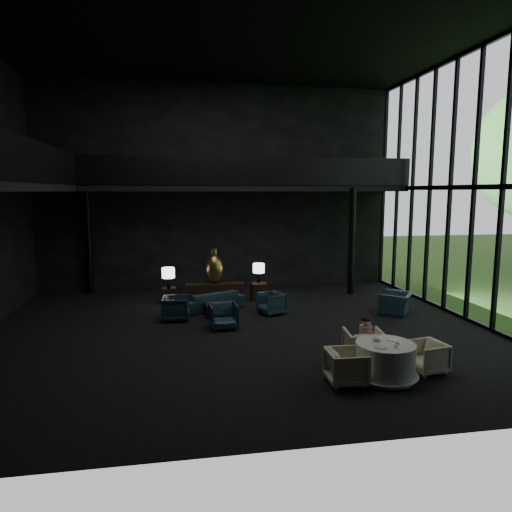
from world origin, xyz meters
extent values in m
cube|color=black|center=(0.00, 0.00, 0.00)|extent=(14.00, 12.00, 0.02)
cube|color=black|center=(0.00, 0.00, 8.00)|extent=(14.00, 12.00, 0.02)
cube|color=black|center=(0.00, 6.00, 4.00)|extent=(14.00, 0.04, 8.00)
cube|color=black|center=(0.00, -6.00, 4.00)|extent=(14.00, 0.04, 8.00)
cube|color=black|center=(1.00, 5.00, 4.00)|extent=(12.00, 2.00, 0.25)
cube|color=black|center=(-5.00, 0.00, 4.60)|extent=(0.06, 12.00, 1.00)
cube|color=black|center=(1.00, 4.00, 4.60)|extent=(12.00, 0.06, 1.00)
cylinder|color=black|center=(-5.00, 5.70, 2.00)|extent=(0.24, 0.24, 4.00)
cylinder|color=black|center=(4.80, 4.00, 2.00)|extent=(0.24, 0.24, 4.00)
cube|color=black|center=(-0.41, 3.58, 0.32)|extent=(2.04, 0.46, 0.65)
ellipsoid|color=#B5923A|center=(-0.41, 3.74, 1.16)|extent=(0.66, 0.66, 1.02)
cylinder|color=#B5923A|center=(-0.41, 3.74, 1.77)|extent=(0.22, 0.22, 0.21)
cube|color=black|center=(-2.01, 3.69, 0.27)|extent=(0.49, 0.49, 0.54)
cylinder|color=black|center=(-2.01, 3.51, 0.73)|extent=(0.13, 0.13, 0.38)
cylinder|color=white|center=(-2.01, 3.51, 1.10)|extent=(0.44, 0.44, 0.35)
cube|color=black|center=(1.19, 3.62, 0.30)|extent=(0.55, 0.55, 0.60)
cylinder|color=black|center=(1.19, 3.70, 0.79)|extent=(0.13, 0.13, 0.37)
cylinder|color=white|center=(1.19, 3.70, 1.14)|extent=(0.42, 0.42, 0.33)
imported|color=black|center=(-0.61, 2.51, 0.42)|extent=(2.21, 1.45, 0.84)
imported|color=#162B3A|center=(-1.76, 1.44, 0.42)|extent=(0.83, 0.87, 0.84)
imported|color=black|center=(1.22, 1.62, 0.37)|extent=(0.88, 0.91, 0.73)
imported|color=black|center=(-0.43, 0.35, 0.40)|extent=(0.84, 0.80, 0.81)
imported|color=#284349|center=(5.16, 1.01, 0.44)|extent=(1.13, 1.20, 0.88)
cube|color=black|center=(-0.41, 1.72, 0.20)|extent=(0.96, 0.96, 0.40)
cylinder|color=white|center=(2.56, -3.70, 0.38)|extent=(1.23, 1.23, 0.75)
cone|color=white|center=(2.56, -3.70, 0.05)|extent=(1.39, 1.39, 0.10)
imported|color=beige|center=(2.46, -2.83, 0.46)|extent=(1.00, 0.95, 0.93)
imported|color=beige|center=(3.59, -3.55, 0.35)|extent=(0.74, 0.78, 0.70)
imported|color=beige|center=(1.66, -3.84, 0.39)|extent=(0.73, 0.78, 0.78)
cylinder|color=#DEA8C8|center=(2.51, -2.79, 0.66)|extent=(0.29, 0.29, 0.42)
sphere|color=#D8A884|center=(2.51, -2.79, 0.97)|extent=(0.21, 0.21, 0.21)
ellipsoid|color=black|center=(2.51, -2.79, 1.00)|extent=(0.22, 0.22, 0.15)
cylinder|color=white|center=(2.36, -3.92, 0.76)|extent=(0.28, 0.28, 0.02)
cylinder|color=white|center=(2.81, -3.51, 0.76)|extent=(0.28, 0.28, 0.02)
cylinder|color=white|center=(2.83, -3.73, 0.76)|extent=(0.14, 0.14, 0.01)
cylinder|color=white|center=(2.77, -3.81, 0.79)|extent=(0.10, 0.10, 0.06)
ellipsoid|color=white|center=(2.44, -3.52, 0.79)|extent=(0.18, 0.18, 0.09)
cylinder|color=#99999E|center=(2.64, -3.99, 0.78)|extent=(0.06, 0.06, 0.06)
camera|label=1|loc=(-1.63, -12.23, 3.88)|focal=32.00mm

